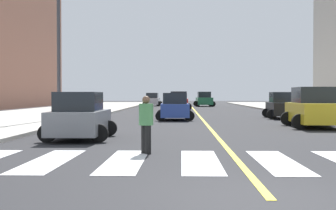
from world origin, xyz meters
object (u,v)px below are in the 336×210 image
car_silver_nearest (152,100)px  fire_hydrant (305,108)px  car_blue_seventh (175,107)px  pedestrian_crossing (146,122)px  car_red_third (179,101)px  car_gray_fourth (80,117)px  car_yellow_sixth (314,109)px  car_black_fifth (283,106)px  car_green_second (204,100)px  street_lamp (59,37)px

car_silver_nearest → fire_hydrant: bearing=-64.1°
car_blue_seventh → pedestrian_crossing: (-0.54, -16.42, 0.07)m
car_red_third → car_gray_fourth: (-3.37, -31.45, -0.11)m
car_yellow_sixth → car_black_fifth: bearing=-90.6°
car_silver_nearest → car_yellow_sixth: (10.49, -41.86, 0.06)m
car_green_second → car_black_fifth: bearing=94.5°
car_blue_seventh → fire_hydrant: (9.71, 5.97, -0.21)m
car_red_third → car_blue_seventh: (-0.16, -18.97, -0.10)m
car_green_second → car_black_fifth: car_green_second is taller
car_red_third → street_lamp: 22.47m
car_red_third → fire_hydrant: bearing=-52.9°
street_lamp → car_black_fifth: bearing=16.8°
street_lamp → car_yellow_sixth: bearing=-17.4°
car_black_fifth → car_red_third: bearing=-64.4°
car_gray_fourth → fire_hydrant: (12.92, 18.45, -0.21)m
car_silver_nearest → street_lamp: bearing=-93.2°
car_red_third → car_yellow_sixth: (6.69, -25.25, 0.02)m
car_blue_seventh → pedestrian_crossing: car_blue_seventh is taller
car_black_fifth → pedestrian_crossing: bearing=70.2°
pedestrian_crossing → fire_hydrant: size_ratio=1.75×
car_green_second → fire_hydrant: bearing=100.4°
car_silver_nearest → pedestrian_crossing: (3.10, -51.99, -0.00)m
car_yellow_sixth → car_silver_nearest: bearing=-74.1°
car_silver_nearest → car_yellow_sixth: 43.15m
car_blue_seventh → car_gray_fourth: bearing=-105.8°
car_gray_fourth → pedestrian_crossing: size_ratio=2.44×
car_yellow_sixth → street_lamp: 14.84m
pedestrian_crossing → street_lamp: bearing=164.8°
car_gray_fourth → street_lamp: bearing=107.8°
car_red_third → car_gray_fourth: car_red_third is taller
car_red_third → street_lamp: street_lamp is taller
car_red_third → street_lamp: size_ratio=0.52×
car_gray_fourth → pedestrian_crossing: 4.76m
fire_hydrant → street_lamp: 18.83m
car_silver_nearest → car_gray_fourth: bearing=-87.9°
car_green_second → car_red_third: 14.96m
car_yellow_sixth → pedestrian_crossing: 12.55m
car_gray_fourth → pedestrian_crossing: bearing=-56.9°
car_gray_fourth → car_red_third: bearing=82.8°
pedestrian_crossing → car_black_fifth: bearing=118.8°
car_yellow_sixth → fire_hydrant: bearing=-101.3°
car_black_fifth → fire_hydrant: (2.50, 3.76, -0.24)m
car_yellow_sixth → car_gray_fourth: bearing=33.5°
car_blue_seventh → fire_hydrant: car_blue_seventh is taller
car_yellow_sixth → car_blue_seventh: car_yellow_sixth is taller
car_green_second → street_lamp: (-10.30, -35.57, 4.03)m
car_red_third → car_yellow_sixth: size_ratio=0.97×
car_silver_nearest → car_red_third: 17.03m
car_red_third → fire_hydrant: size_ratio=4.86×
car_silver_nearest → car_blue_seventh: size_ratio=1.09×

